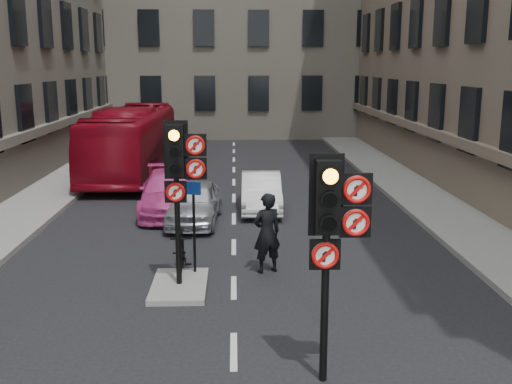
{
  "coord_description": "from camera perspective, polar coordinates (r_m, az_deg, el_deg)",
  "views": [
    {
      "loc": [
        0.04,
        -7.52,
        4.87
      ],
      "look_at": [
        0.42,
        3.0,
        2.6
      ],
      "focal_mm": 42.0,
      "sensor_mm": 36.0,
      "label": 1
    }
  ],
  "objects": [
    {
      "name": "car_white",
      "position": [
        20.2,
        0.5,
        0.02
      ],
      "size": [
        1.39,
        3.78,
        1.23
      ],
      "primitive_type": "imported",
      "rotation": [
        0.0,
        0.0,
        -0.02
      ],
      "color": "silver",
      "rests_on": "ground"
    },
    {
      "name": "car_pink",
      "position": [
        20.07,
        -8.3,
        -0.04
      ],
      "size": [
        2.24,
        4.75,
        1.34
      ],
      "primitive_type": "imported",
      "rotation": [
        0.0,
        0.0,
        0.08
      ],
      "color": "#D33E92",
      "rests_on": "ground"
    },
    {
      "name": "motorcycle",
      "position": [
        14.26,
        -7.09,
        -5.71
      ],
      "size": [
        0.55,
        1.73,
        1.03
      ],
      "primitive_type": "imported",
      "rotation": [
        0.0,
        0.0,
        0.04
      ],
      "color": "black",
      "rests_on": "ground"
    },
    {
      "name": "pavement_left",
      "position": [
        21.37,
        -21.83,
        -1.67
      ],
      "size": [
        3.0,
        50.0,
        0.16
      ],
      "primitive_type": "cube",
      "color": "gray",
      "rests_on": "ground"
    },
    {
      "name": "bus_red",
      "position": [
        27.14,
        -11.73,
        4.78
      ],
      "size": [
        2.74,
        10.79,
        2.99
      ],
      "primitive_type": "imported",
      "rotation": [
        0.0,
        0.0,
        -0.02
      ],
      "color": "maroon",
      "rests_on": "ground"
    },
    {
      "name": "pavement_right",
      "position": [
        21.34,
        17.59,
        -1.38
      ],
      "size": [
        3.0,
        50.0,
        0.16
      ],
      "primitive_type": "cube",
      "color": "gray",
      "rests_on": "ground"
    },
    {
      "name": "centre_island",
      "position": [
        13.47,
        -7.31,
        -8.85
      ],
      "size": [
        1.2,
        2.0,
        0.12
      ],
      "primitive_type": "cube",
      "color": "gray",
      "rests_on": "ground"
    },
    {
      "name": "info_sign",
      "position": [
        13.71,
        -5.95,
        -2.12
      ],
      "size": [
        0.36,
        0.16,
        2.14
      ],
      "rotation": [
        0.0,
        0.0,
        -0.32
      ],
      "color": "black",
      "rests_on": "centre_island"
    },
    {
      "name": "signal_near",
      "position": [
        8.94,
        7.31,
        -2.77
      ],
      "size": [
        0.91,
        0.4,
        3.58
      ],
      "color": "black",
      "rests_on": "ground"
    },
    {
      "name": "signal_far",
      "position": [
        12.75,
        -7.24,
        2.29
      ],
      "size": [
        0.91,
        0.4,
        3.58
      ],
      "color": "black",
      "rests_on": "centre_island"
    },
    {
      "name": "motorcyclist",
      "position": [
        14.1,
        1.04,
        -3.92
      ],
      "size": [
        0.82,
        0.69,
        1.93
      ],
      "primitive_type": "imported",
      "rotation": [
        0.0,
        0.0,
        3.53
      ],
      "color": "black",
      "rests_on": "ground"
    },
    {
      "name": "car_silver",
      "position": [
        18.68,
        -5.87,
        -0.98
      ],
      "size": [
        1.75,
        3.84,
        1.28
      ],
      "primitive_type": "imported",
      "rotation": [
        0.0,
        0.0,
        -0.06
      ],
      "color": "#B2B5BA",
      "rests_on": "ground"
    }
  ]
}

